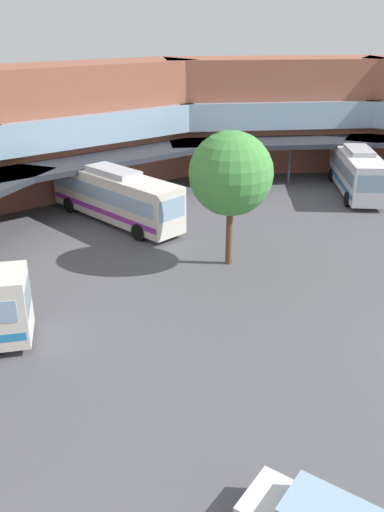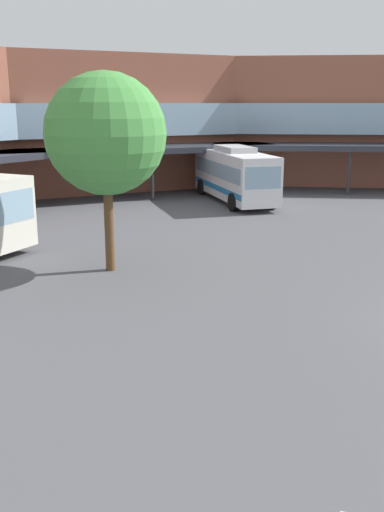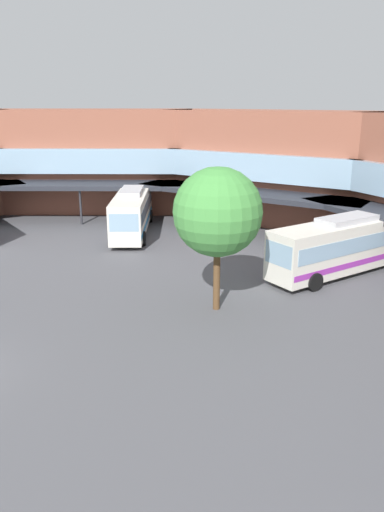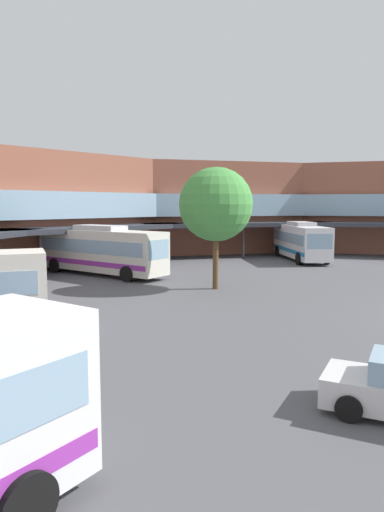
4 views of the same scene
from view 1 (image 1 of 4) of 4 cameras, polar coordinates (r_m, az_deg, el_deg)
The scene contains 4 objects.
station_building at distance 31.23m, azimuth -9.11°, elevation 8.97°, with size 73.64×41.41×9.78m.
bus_1 at distance 36.99m, azimuth -8.24°, elevation 6.49°, with size 4.11×11.66×3.73m.
bus_2 at distance 44.92m, azimuth 17.20°, elevation 8.71°, with size 9.80×7.54×3.65m.
plaza_tree at distance 28.95m, azimuth 4.18°, elevation 8.74°, with size 4.57×4.57×7.56m.
Camera 1 is at (-21.17, -1.68, 12.79)m, focal length 37.43 mm.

